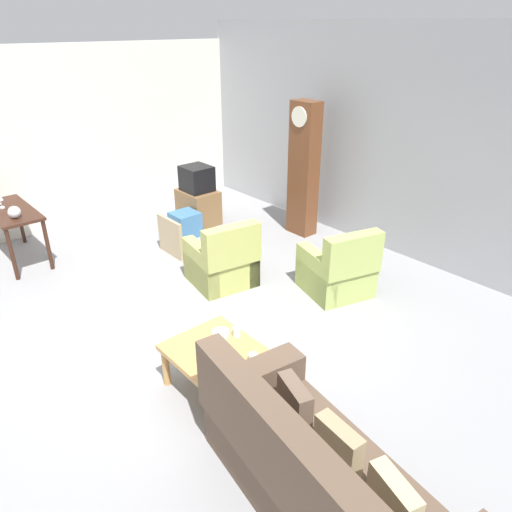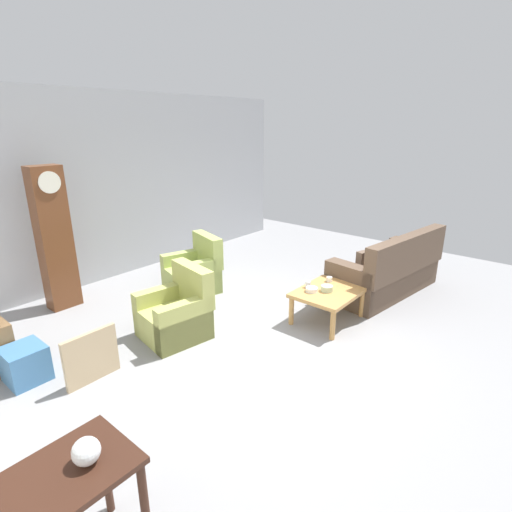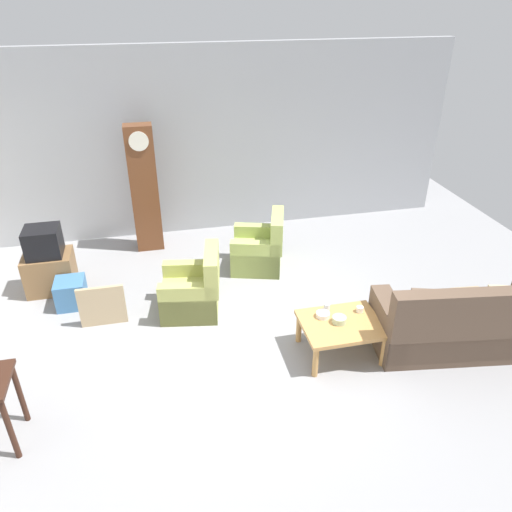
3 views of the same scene
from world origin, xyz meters
name	(u,v)px [view 2 (image 2 of 3)]	position (x,y,z in m)	size (l,w,h in m)	color
ground_plane	(271,335)	(0.00, 0.00, 0.00)	(10.40, 10.40, 0.00)	gray
garage_door_wall	(110,187)	(0.00, 3.60, 1.60)	(8.40, 0.16, 3.20)	#9EA0A5
couch_floral	(388,272)	(2.33, -0.60, 0.36)	(2.20, 1.17, 1.04)	brown
armchair_olive_near	(176,314)	(-0.80, 0.95, 0.31)	(0.91, 0.88, 0.92)	tan
armchair_olive_far	(194,273)	(0.36, 1.91, 0.31)	(0.97, 0.95, 0.92)	#A9BB61
coffee_table_wood	(328,295)	(0.85, -0.35, 0.39)	(0.96, 0.76, 0.46)	tan
grandfather_clock	(54,239)	(-1.33, 2.99, 1.07)	(0.44, 0.30, 2.12)	brown
framed_picture_leaning	(91,357)	(-2.01, 0.89, 0.29)	(0.60, 0.05, 0.58)	tan
storage_box_blue	(25,364)	(-2.47, 1.45, 0.20)	(0.40, 0.41, 0.40)	teal
glass_dome_cloche	(86,451)	(-2.94, -0.92, 0.87)	(0.17, 0.17, 0.17)	silver
cup_white_porcelain	(329,279)	(1.14, -0.19, 0.49)	(0.09, 0.09, 0.07)	white
cup_blue_rimmed	(308,284)	(0.75, -0.07, 0.50)	(0.08, 0.08, 0.09)	silver
bowl_white_stacked	(312,290)	(0.66, -0.19, 0.49)	(0.17, 0.17, 0.06)	white
bowl_shallow_green	(327,288)	(0.81, -0.34, 0.50)	(0.17, 0.17, 0.08)	#B2C69E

